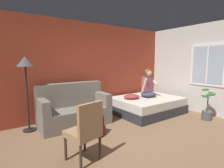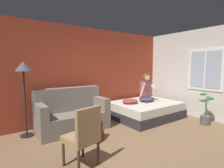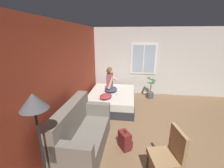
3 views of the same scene
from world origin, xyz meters
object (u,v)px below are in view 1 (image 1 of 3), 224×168
object	(u,v)px
side_chair	(85,130)
cell_phone	(148,99)
bed	(147,105)
potted_plant	(207,109)
floor_lamp	(26,69)
person_seated	(148,85)
throw_pillow	(132,97)
couch	(74,109)
backpack	(98,127)

from	to	relation	value
side_chair	cell_phone	distance (m)	2.83
bed	potted_plant	world-z (taller)	potted_plant
cell_phone	floor_lamp	xyz separation A→B (m)	(-3.10, 0.74, 0.94)
bed	cell_phone	xyz separation A→B (m)	(-0.16, -0.19, 0.25)
potted_plant	person_seated	bearing A→B (deg)	116.06
side_chair	throw_pillow	xyz separation A→B (m)	(2.24, 1.44, 0.02)
couch	potted_plant	world-z (taller)	couch
side_chair	backpack	xyz separation A→B (m)	(0.67, 0.74, -0.34)
bed	couch	xyz separation A→B (m)	(-2.26, 0.34, 0.16)
bed	person_seated	bearing A→B (deg)	32.42
side_chair	potted_plant	bearing A→B (deg)	-1.75
couch	throw_pillow	distance (m)	1.76
bed	person_seated	size ratio (longest dim) A/B	2.28
bed	floor_lamp	world-z (taller)	floor_lamp
backpack	potted_plant	xyz separation A→B (m)	(2.94, -0.85, 0.11)
person_seated	cell_phone	distance (m)	0.51
side_chair	throw_pillow	world-z (taller)	side_chair
throw_pillow	side_chair	bearing A→B (deg)	-147.33
floor_lamp	potted_plant	bearing A→B (deg)	-25.74
bed	side_chair	distance (m)	3.08
side_chair	cell_phone	size ratio (longest dim) A/B	6.81
bed	throw_pillow	world-z (taller)	throw_pillow
side_chair	floor_lamp	size ratio (longest dim) A/B	0.58
side_chair	floor_lamp	world-z (taller)	floor_lamp
bed	potted_plant	xyz separation A→B (m)	(0.84, -1.43, 0.07)
throw_pillow	floor_lamp	distance (m)	2.91
throw_pillow	cell_phone	size ratio (longest dim) A/B	3.33
person_seated	floor_lamp	xyz separation A→B (m)	(-3.38, 0.48, 0.59)
couch	cell_phone	size ratio (longest dim) A/B	11.89
backpack	potted_plant	size ratio (longest dim) A/B	0.54
backpack	floor_lamp	world-z (taller)	floor_lamp
side_chair	backpack	world-z (taller)	side_chair
throw_pillow	cell_phone	bearing A→B (deg)	-40.67
couch	potted_plant	xyz separation A→B (m)	(3.10, -1.77, -0.09)
potted_plant	floor_lamp	bearing A→B (deg)	154.26
side_chair	person_seated	xyz separation A→B (m)	(2.87, 1.39, 0.30)
side_chair	floor_lamp	distance (m)	2.13
cell_phone	floor_lamp	bearing A→B (deg)	-93.81
throw_pillow	potted_plant	size ratio (longest dim) A/B	0.56
throw_pillow	backpack	bearing A→B (deg)	-156.08
bed	floor_lamp	bearing A→B (deg)	170.38
couch	backpack	bearing A→B (deg)	-80.05
couch	potted_plant	size ratio (longest dim) A/B	2.02
couch	cell_phone	distance (m)	2.16
floor_lamp	potted_plant	size ratio (longest dim) A/B	2.00
floor_lamp	side_chair	bearing A→B (deg)	-74.97
cell_phone	throw_pillow	bearing A→B (deg)	-121.06
person_seated	floor_lamp	distance (m)	3.46
bed	potted_plant	distance (m)	1.66
backpack	couch	bearing A→B (deg)	99.95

